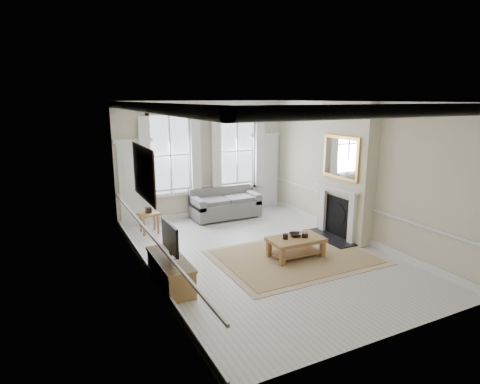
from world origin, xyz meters
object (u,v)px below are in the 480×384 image
sofa (224,205)px  coffee_table (296,241)px  side_table (149,217)px  tv_stand (170,271)px

sofa → coffee_table: sofa is taller
side_table → tv_stand: size_ratio=0.38×
coffee_table → tv_stand: 2.89m
sofa → side_table: size_ratio=3.38×
sofa → side_table: 2.39m
sofa → tv_stand: bearing=-127.5°
tv_stand → side_table: bearing=82.9°
sofa → coffee_table: 3.54m
side_table → tv_stand: (-0.40, -3.19, -0.17)m
tv_stand → coffee_table: bearing=1.2°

